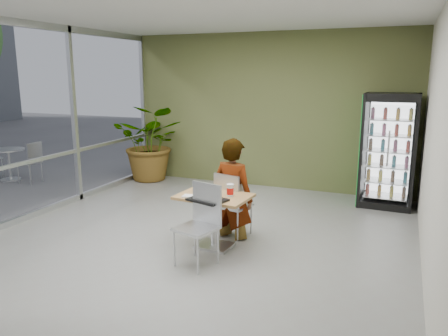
{
  "coord_description": "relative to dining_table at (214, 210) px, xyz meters",
  "views": [
    {
      "loc": [
        2.65,
        -5.24,
        2.38
      ],
      "look_at": [
        0.24,
        0.59,
        1.0
      ],
      "focal_mm": 35.0,
      "sensor_mm": 36.0,
      "label": 1
    }
  ],
  "objects": [
    {
      "name": "seated_woman",
      "position": [
        0.09,
        0.49,
        0.05
      ],
      "size": [
        0.73,
        0.56,
        1.78
      ],
      "primitive_type": "imported",
      "rotation": [
        0.0,
        0.0,
        2.91
      ],
      "color": "black",
      "rests_on": "ground"
    },
    {
      "name": "soda_cup",
      "position": [
        0.23,
        0.03,
        0.3
      ],
      "size": [
        0.1,
        0.1,
        0.17
      ],
      "color": "silver",
      "rests_on": "dining_table"
    },
    {
      "name": "napkin_stack",
      "position": [
        -0.29,
        -0.2,
        0.22
      ],
      "size": [
        0.16,
        0.16,
        0.02
      ],
      "primitive_type": "cube",
      "rotation": [
        0.0,
        0.0,
        0.11
      ],
      "color": "silver",
      "rests_on": "dining_table"
    },
    {
      "name": "ground",
      "position": [
        -0.34,
        0.01,
        -0.54
      ],
      "size": [
        7.0,
        7.0,
        0.0
      ],
      "primitive_type": "plane",
      "color": "gray",
      "rests_on": "ground"
    },
    {
      "name": "chair_far",
      "position": [
        0.07,
        0.44,
        0.03
      ],
      "size": [
        0.51,
        0.52,
        0.97
      ],
      "rotation": [
        0.0,
        0.0,
        2.91
      ],
      "color": "#B9BBBE",
      "rests_on": "ground"
    },
    {
      "name": "room_envelope",
      "position": [
        -0.34,
        0.01,
        1.06
      ],
      "size": [
        6.0,
        7.0,
        3.2
      ],
      "primitive_type": null,
      "color": "beige",
      "rests_on": "ground"
    },
    {
      "name": "dining_table",
      "position": [
        0.0,
        0.0,
        0.0
      ],
      "size": [
        1.01,
        0.74,
        0.75
      ],
      "rotation": [
        0.0,
        0.0,
        -0.07
      ],
      "color": "#9D7843",
      "rests_on": "ground"
    },
    {
      "name": "cafeteria_tray",
      "position": [
        0.03,
        -0.27,
        0.23
      ],
      "size": [
        0.55,
        0.46,
        0.03
      ],
      "primitive_type": "cube",
      "rotation": [
        0.0,
        0.0,
        -0.28
      ],
      "color": "black",
      "rests_on": "dining_table"
    },
    {
      "name": "pizza_plate",
      "position": [
        -0.12,
        0.04,
        0.23
      ],
      "size": [
        0.3,
        0.25,
        0.03
      ],
      "color": "silver",
      "rests_on": "dining_table"
    },
    {
      "name": "storefront_frame",
      "position": [
        -3.34,
        0.01,
        1.06
      ],
      "size": [
        0.1,
        7.0,
        3.2
      ],
      "primitive_type": null,
      "color": "#B9BBBE",
      "rests_on": "ground"
    },
    {
      "name": "beverage_fridge",
      "position": [
        2.1,
        2.98,
        0.48
      ],
      "size": [
        0.95,
        0.74,
        2.04
      ],
      "rotation": [
        0.0,
        0.0,
        -0.03
      ],
      "color": "black",
      "rests_on": "ground"
    },
    {
      "name": "potted_plant",
      "position": [
        -2.88,
        3.09,
        0.31
      ],
      "size": [
        1.75,
        1.59,
        1.69
      ],
      "primitive_type": "imported",
      "rotation": [
        0.0,
        0.0,
        0.2
      ],
      "color": "#356327",
      "rests_on": "ground"
    },
    {
      "name": "chair_near",
      "position": [
        0.06,
        -0.52,
        0.07
      ],
      "size": [
        0.56,
        0.56,
        1.03
      ],
      "rotation": [
        0.0,
        0.0,
        -0.27
      ],
      "color": "#B9BBBE",
      "rests_on": "ground"
    }
  ]
}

